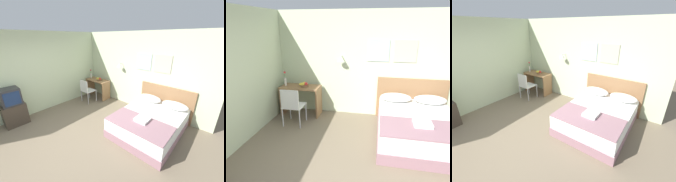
{
  "view_description": "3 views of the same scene",
  "coord_description": "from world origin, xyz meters",
  "views": [
    {
      "loc": [
        2.55,
        -1.4,
        2.46
      ],
      "look_at": [
        -0.3,
        1.83,
        0.76
      ],
      "focal_mm": 22.0,
      "sensor_mm": 36.0,
      "label": 1
    },
    {
      "loc": [
        0.37,
        -2.27,
        2.31
      ],
      "look_at": [
        -0.47,
        1.82,
        0.9
      ],
      "focal_mm": 32.0,
      "sensor_mm": 36.0,
      "label": 2
    },
    {
      "loc": [
        2.39,
        -1.48,
        2.43
      ],
      "look_at": [
        0.26,
        1.51,
        0.82
      ],
      "focal_mm": 24.0,
      "sensor_mm": 36.0,
      "label": 3
    }
  ],
  "objects": [
    {
      "name": "desk_chair",
      "position": [
        -1.54,
        1.71,
        0.55
      ],
      "size": [
        0.46,
        0.46,
        0.92
      ],
      "color": "white",
      "rests_on": "ground_plane"
    },
    {
      "name": "throw_blanket",
      "position": [
        1.21,
        1.08,
        0.56
      ],
      "size": [
        1.5,
        0.79,
        0.02
      ],
      "color": "gray",
      "rests_on": "bed"
    },
    {
      "name": "fruit_bowl",
      "position": [
        -1.46,
        2.36,
        0.83
      ],
      "size": [
        0.25,
        0.22,
        0.12
      ],
      "color": "brown",
      "rests_on": "desk"
    },
    {
      "name": "wall_back",
      "position": [
        0.01,
        2.73,
        1.33
      ],
      "size": [
        5.21,
        0.31,
        2.65
      ],
      "color": "beige",
      "rests_on": "ground_plane"
    },
    {
      "name": "folded_towel_near_foot",
      "position": [
        1.22,
        1.21,
        0.6
      ],
      "size": [
        0.32,
        0.32,
        0.06
      ],
      "color": "white",
      "rests_on": "throw_blanket"
    },
    {
      "name": "bed",
      "position": [
        1.21,
        1.65,
        0.27
      ],
      "size": [
        1.55,
        1.98,
        0.54
      ],
      "color": "gray",
      "rests_on": "ground_plane"
    },
    {
      "name": "flower_vase",
      "position": [
        -1.99,
        2.37,
        0.93
      ],
      "size": [
        0.06,
        0.06,
        0.38
      ],
      "color": "silver",
      "rests_on": "desk"
    },
    {
      "name": "pillow_right",
      "position": [
        1.6,
        2.39,
        0.64
      ],
      "size": [
        0.72,
        0.4,
        0.19
      ],
      "color": "white",
      "rests_on": "bed"
    },
    {
      "name": "desk",
      "position": [
        -1.58,
        2.37,
        0.52
      ],
      "size": [
        1.01,
        0.49,
        0.78
      ],
      "color": "#8E6642",
      "rests_on": "ground_plane"
    },
    {
      "name": "ground_plane",
      "position": [
        0.0,
        0.0,
        0.0
      ],
      "size": [
        24.0,
        24.0,
        0.0
      ],
      "primitive_type": "plane",
      "color": "#756651"
    },
    {
      "name": "headboard",
      "position": [
        1.21,
        2.67,
        0.52
      ],
      "size": [
        1.67,
        0.06,
        1.05
      ],
      "color": "#8E6642",
      "rests_on": "ground_plane"
    },
    {
      "name": "pillow_left",
      "position": [
        0.83,
        2.39,
        0.64
      ],
      "size": [
        0.72,
        0.4,
        0.19
      ],
      "color": "white",
      "rests_on": "bed"
    }
  ]
}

